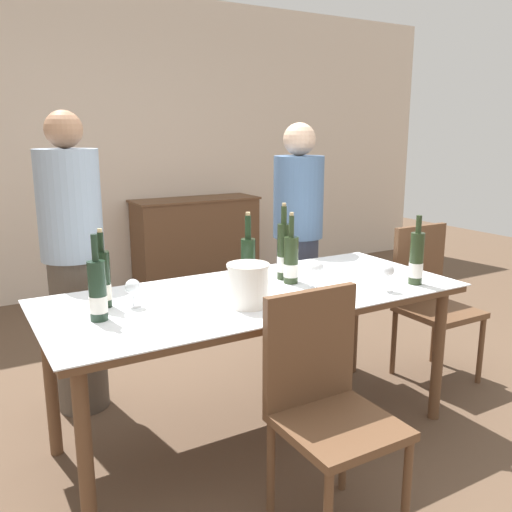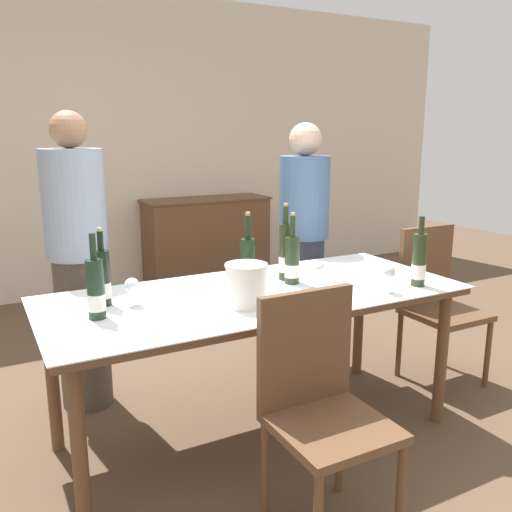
# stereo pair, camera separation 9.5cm
# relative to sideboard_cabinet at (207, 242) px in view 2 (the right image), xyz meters

# --- Properties ---
(ground_plane) EXTENTS (12.00, 12.00, 0.00)m
(ground_plane) POSITION_rel_sideboard_cabinet_xyz_m (-0.90, -2.74, -0.45)
(ground_plane) COLOR brown
(back_wall) EXTENTS (8.00, 0.10, 2.80)m
(back_wall) POSITION_rel_sideboard_cabinet_xyz_m (-0.90, 0.29, 0.95)
(back_wall) COLOR beige
(back_wall) RESTS_ON ground_plane
(sideboard_cabinet) EXTENTS (1.26, 0.46, 0.89)m
(sideboard_cabinet) POSITION_rel_sideboard_cabinet_xyz_m (0.00, 0.00, 0.00)
(sideboard_cabinet) COLOR brown
(sideboard_cabinet) RESTS_ON ground_plane
(dining_table) EXTENTS (2.05, 0.88, 0.77)m
(dining_table) POSITION_rel_sideboard_cabinet_xyz_m (-0.90, -2.74, 0.26)
(dining_table) COLOR brown
(dining_table) RESTS_ON ground_plane
(ice_bucket) EXTENTS (0.19, 0.19, 0.19)m
(ice_bucket) POSITION_rel_sideboard_cabinet_xyz_m (-1.04, -2.91, 0.43)
(ice_bucket) COLOR white
(ice_bucket) RESTS_ON dining_table
(wine_bottle_0) EXTENTS (0.07, 0.07, 0.36)m
(wine_bottle_0) POSITION_rel_sideboard_cabinet_xyz_m (-1.66, -2.77, 0.45)
(wine_bottle_0) COLOR #1E3323
(wine_bottle_0) RESTS_ON dining_table
(wine_bottle_1) EXTENTS (0.07, 0.07, 0.41)m
(wine_bottle_1) POSITION_rel_sideboard_cabinet_xyz_m (-0.65, -2.61, 0.47)
(wine_bottle_1) COLOR #28381E
(wine_bottle_1) RESTS_ON dining_table
(wine_bottle_2) EXTENTS (0.07, 0.07, 0.40)m
(wine_bottle_2) POSITION_rel_sideboard_cabinet_xyz_m (-0.94, -2.74, 0.46)
(wine_bottle_2) COLOR black
(wine_bottle_2) RESTS_ON dining_table
(wine_bottle_3) EXTENTS (0.07, 0.07, 0.36)m
(wine_bottle_3) POSITION_rel_sideboard_cabinet_xyz_m (-0.12, -3.03, 0.46)
(wine_bottle_3) COLOR #28381E
(wine_bottle_3) RESTS_ON dining_table
(wine_bottle_4) EXTENTS (0.07, 0.07, 0.35)m
(wine_bottle_4) POSITION_rel_sideboard_cabinet_xyz_m (-1.60, -2.60, 0.45)
(wine_bottle_4) COLOR black
(wine_bottle_4) RESTS_ON dining_table
(wine_bottle_5) EXTENTS (0.08, 0.08, 0.37)m
(wine_bottle_5) POSITION_rel_sideboard_cabinet_xyz_m (-0.66, -2.69, 0.45)
(wine_bottle_5) COLOR #28381E
(wine_bottle_5) RESTS_ON dining_table
(wine_glass_0) EXTENTS (0.07, 0.07, 0.13)m
(wine_glass_0) POSITION_rel_sideboard_cabinet_xyz_m (-1.49, -2.67, 0.41)
(wine_glass_0) COLOR white
(wine_glass_0) RESTS_ON dining_table
(wine_glass_1) EXTENTS (0.07, 0.07, 0.14)m
(wine_glass_1) POSITION_rel_sideboard_cabinet_xyz_m (-0.60, -2.84, 0.43)
(wine_glass_1) COLOR white
(wine_glass_1) RESTS_ON dining_table
(wine_glass_2) EXTENTS (0.07, 0.07, 0.14)m
(wine_glass_2) POSITION_rel_sideboard_cabinet_xyz_m (-0.34, -3.05, 0.42)
(wine_glass_2) COLOR white
(wine_glass_2) RESTS_ON dining_table
(chair_right_end) EXTENTS (0.42, 0.42, 0.96)m
(chair_right_end) POSITION_rel_sideboard_cabinet_xyz_m (0.42, -2.65, 0.10)
(chair_right_end) COLOR brown
(chair_right_end) RESTS_ON ground_plane
(chair_near_front) EXTENTS (0.42, 0.42, 0.94)m
(chair_near_front) POSITION_rel_sideboard_cabinet_xyz_m (-0.97, -3.41, 0.09)
(chair_near_front) COLOR brown
(chair_near_front) RESTS_ON ground_plane
(person_host) EXTENTS (0.33, 0.33, 1.65)m
(person_host) POSITION_rel_sideboard_cabinet_xyz_m (-1.60, -1.98, 0.38)
(person_host) COLOR #51473D
(person_host) RESTS_ON ground_plane
(person_guest_left) EXTENTS (0.33, 0.33, 1.59)m
(person_guest_left) POSITION_rel_sideboard_cabinet_xyz_m (-0.14, -2.00, 0.35)
(person_guest_left) COLOR #383F56
(person_guest_left) RESTS_ON ground_plane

